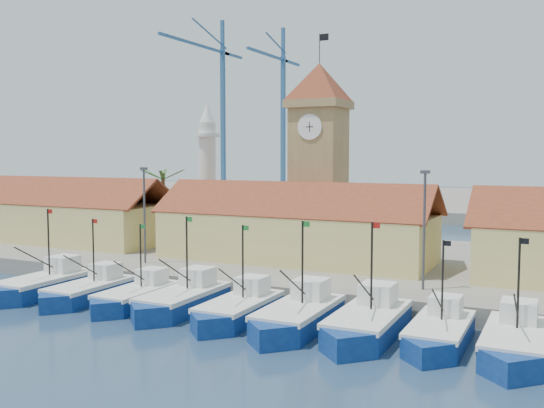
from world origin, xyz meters
The scene contains 20 objects.
ground centered at (0.00, 0.00, 0.00)m, with size 400.00×400.00×0.00m, color navy.
quay centered at (0.00, 24.00, 0.75)m, with size 140.00×32.00×1.50m, color gray.
terminal centered at (0.00, 110.00, 1.00)m, with size 240.00×80.00×2.00m, color gray.
boat_0 centered at (-15.42, 2.57, 0.78)m, with size 3.66×10.03×7.59m.
boat_1 centered at (-10.67, 2.77, 0.72)m, with size 3.34×9.15×6.92m.
boat_2 centered at (-6.08, 2.98, 0.69)m, with size 3.23×8.85×6.70m.
boat_3 centered at (-2.03, 3.24, 0.77)m, with size 3.61×9.88×7.47m.
boat_4 centered at (3.00, 2.85, 0.73)m, with size 3.43×9.40×7.11m.
boat_5 centered at (7.61, 2.73, 0.79)m, with size 3.69×10.12×7.66m.
boat_6 centered at (12.31, 3.09, 0.80)m, with size 3.75×10.27×7.77m.
boat_7 centered at (16.79, 3.40, 0.70)m, with size 3.28×8.98×6.79m.
boat_8 centered at (21.17, 3.02, 0.75)m, with size 3.51×9.63×7.29m.
hall_left centered at (-32.00, 20.00, 3.99)m, with size 31.20×10.13×7.61m.
hall_center centered at (0.00, 20.00, 3.99)m, with size 27.04×10.13×7.61m.
clock_tower centered at (0.00, 26.00, 11.96)m, with size 5.80×5.80×22.70m.
minaret centered at (-15.00, 28.00, 9.73)m, with size 3.00×3.00×16.30m.
palm_tree centered at (-20.00, 26.00, 6.25)m, with size 5.60×5.03×8.39m.
lamp_posts centered at (0.50, 12.00, 6.48)m, with size 80.70×0.25×9.03m.
crane_blue_far centered at (-56.24, 100.00, 26.64)m, with size 1.00×36.94×43.78m.
crane_blue_near centered at (-41.99, 107.06, 24.89)m, with size 1.00×29.16×41.76m.
Camera 1 is at (23.36, -33.63, 11.65)m, focal length 40.00 mm.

